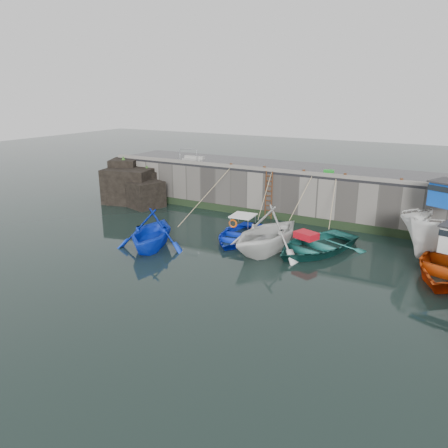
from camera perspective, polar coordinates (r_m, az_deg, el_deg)
The scene contains 22 objects.
ground at distance 20.12m, azimuth -0.41°, elevation -7.05°, with size 120.00×120.00×0.00m, color black.
quay_back at distance 30.63m, azimuth 11.23°, elevation 4.07°, with size 30.00×5.00×3.00m, color slate.
road_back at distance 30.32m, azimuth 11.40°, elevation 6.98°, with size 30.00×5.00×0.16m, color black.
kerb_back at distance 28.09m, azimuth 9.92°, elevation 6.65°, with size 30.00×0.30×0.20m, color slate.
algae_back at distance 28.60m, azimuth 9.48°, elevation 0.65°, with size 30.00×0.08×0.50m, color black.
rock_outcrop at distance 34.08m, azimuth -11.86°, elevation 4.92°, with size 5.85×4.24×3.41m.
ladder at distance 28.92m, azimuth 5.86°, elevation 3.73°, with size 0.51×0.08×3.20m.
boat_near_white at distance 24.20m, azimuth -9.38°, elevation -3.03°, with size 3.97×4.60×2.42m, color #0E34D6.
boat_near_white_rope at distance 28.39m, azimuth -2.63°, elevation 0.22°, with size 0.04×6.37×3.10m, color tan, non-canonical shape.
boat_near_blue at distance 25.21m, azimuth 2.03°, elevation -1.97°, with size 3.45×4.83×1.00m, color #0E2DD5.
boat_near_blue_rope at distance 28.32m, azimuth 5.39°, elevation 0.12°, with size 0.04×3.43×3.10m, color tan, non-canonical shape.
boat_near_blacktrim at distance 23.39m, azimuth 5.59°, elevation -3.60°, with size 4.55×5.28×2.78m, color silver.
boat_near_blacktrim_rope at distance 27.06m, azimuth 9.16°, elevation -0.84°, with size 0.04×4.24×3.10m, color tan, non-canonical shape.
boat_near_navy at distance 23.90m, azimuth 11.77°, elevation -3.43°, with size 4.02×5.63×1.17m, color #1C635C.
boat_near_navy_rope at distance 27.08m, azimuth 14.04°, elevation -1.13°, with size 0.04×3.26×3.10m, color tan, non-canonical shape.
fish_crate at distance 28.26m, azimuth 13.52°, elevation 6.60°, with size 0.64×0.36×0.30m, color #177E1E.
railing at distance 32.89m, azimuth -4.05°, elevation 8.54°, with size 1.60×1.05×1.00m.
bollard_a at distance 30.16m, azimuth 0.94°, elevation 7.68°, with size 0.18×0.18×0.28m, color #3F1E0F.
bollard_b at distance 29.08m, azimuth 5.31°, elevation 7.26°, with size 0.18×0.18×0.28m, color #3F1E0F.
bollard_c at distance 28.11m, azimuth 10.38°, elevation 6.71°, with size 0.18×0.18×0.28m, color #3F1E0F.
bollard_d at distance 27.40m, azimuth 15.54°, elevation 6.10°, with size 0.18×0.18×0.28m, color #3F1E0F.
bollard_e at distance 26.85m, azimuth 22.18°, elevation 5.25°, with size 0.18×0.18×0.28m, color #3F1E0F.
Camera 1 is at (9.07, -15.97, 8.23)m, focal length 35.00 mm.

